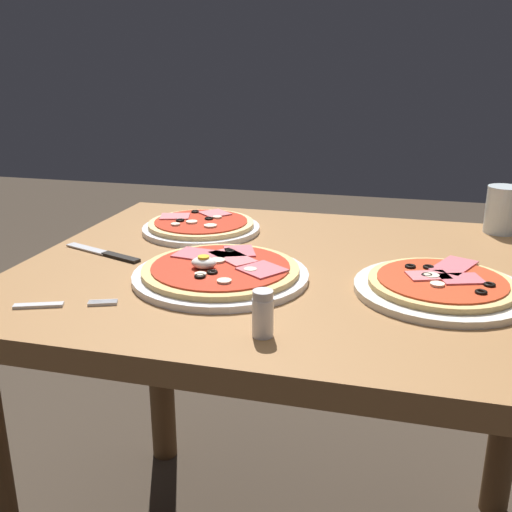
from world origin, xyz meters
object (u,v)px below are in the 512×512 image
pizza_across_right (201,226)px  water_glass_near (502,213)px  pizza_across_left (441,286)px  salt_shaker (263,314)px  pizza_foreground (221,272)px  dining_table (300,329)px  fork (57,305)px  knife (107,254)px

pizza_across_right → water_glass_near: (0.64, 0.16, 0.03)m
pizza_across_left → pizza_across_right: same height
pizza_across_left → salt_shaker: bearing=-136.8°
pizza_foreground → water_glass_near: 0.67m
dining_table → fork: bearing=-139.8°
dining_table → fork: 0.46m
pizza_across_left → water_glass_near: (0.14, 0.41, 0.03)m
pizza_across_right → water_glass_near: size_ratio=2.52×
dining_table → pizza_foreground: size_ratio=3.37×
water_glass_near → salt_shaker: size_ratio=1.54×
pizza_foreground → salt_shaker: bearing=-57.7°
dining_table → water_glass_near: bearing=41.2°
water_glass_near → fork: water_glass_near is taller
salt_shaker → pizza_across_right: bearing=118.7°
pizza_foreground → fork: bearing=-139.3°
pizza_across_right → knife: 0.24m
dining_table → knife: knife is taller
pizza_across_left → dining_table: bearing=163.2°
dining_table → pizza_across_left: 0.29m
pizza_across_left → knife: (-0.63, 0.04, -0.01)m
pizza_foreground → pizza_across_left: (0.37, 0.03, -0.00)m
salt_shaker → pizza_foreground: bearing=122.3°
dining_table → pizza_across_left: pizza_across_left is taller
pizza_across_left → salt_shaker: 0.33m
dining_table → salt_shaker: salt_shaker is taller
pizza_across_right → knife: bearing=-120.4°
pizza_across_left → knife: size_ratio=1.49×
fork → knife: size_ratio=0.80×
dining_table → pizza_across_right: size_ratio=3.97×
salt_shaker → knife: bearing=144.8°
knife → dining_table: bearing=4.8°
dining_table → pizza_across_left: bearing=-16.8°
water_glass_near → knife: bearing=-154.4°
water_glass_near → knife: size_ratio=0.54×
fork → salt_shaker: bearing=-3.4°
pizza_across_left → pizza_across_right: bearing=153.8°
dining_table → salt_shaker: 0.34m
pizza_foreground → fork: 0.28m
pizza_across_left → pizza_across_right: 0.56m
pizza_foreground → water_glass_near: (0.51, 0.44, 0.03)m
dining_table → pizza_across_right: (-0.26, 0.17, 0.14)m
fork → pizza_across_right: bearing=80.9°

